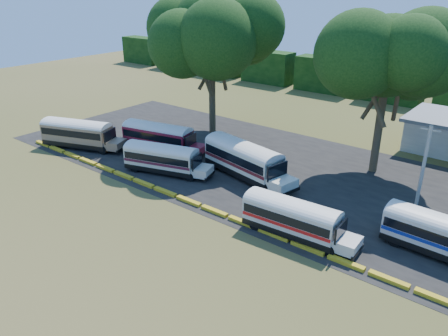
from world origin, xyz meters
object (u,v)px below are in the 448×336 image
Objects in this scene: bus_red at (160,136)px; bus_white_red at (294,216)px; bus_cream_west at (163,157)px; tree_west at (211,30)px; bus_beige at (79,132)px.

bus_red reaches higher than bus_white_red.
bus_white_red is (16.70, -2.35, -0.02)m from bus_cream_west.
bus_cream_west reaches higher than bus_white_red.
tree_west reaches higher than bus_red.
bus_white_red is 0.52× the size of tree_west.
bus_red is at bearing 122.43° from bus_cream_west.
bus_white_red is at bearing -22.62° from bus_beige.
bus_red is 13.58m from tree_west.
tree_west is (-3.10, 11.61, 11.38)m from bus_cream_west.
bus_white_red is (29.85, -1.36, -0.22)m from bus_beige.
bus_cream_west is (13.14, 0.99, -0.21)m from bus_beige.
bus_cream_west is at bearing -15.72° from bus_beige.
bus_red is 1.09× the size of bus_cream_west.
bus_white_red is at bearing -28.73° from bus_red.
bus_cream_west is (4.81, -4.12, -0.18)m from bus_red.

